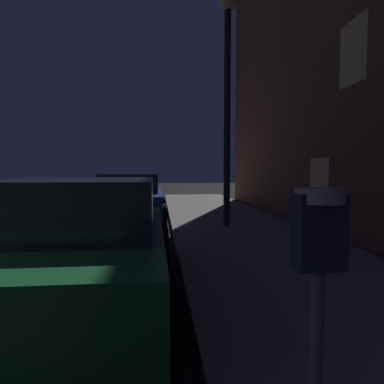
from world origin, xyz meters
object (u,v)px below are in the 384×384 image
(car_green, at_px, (83,244))
(car_blue, at_px, (131,198))
(parking_meter, at_px, (318,267))
(street_lamp, at_px, (227,74))

(car_green, distance_m, car_blue, 6.41)
(parking_meter, xyz_separation_m, car_green, (-1.47, 2.60, -0.43))
(car_green, height_order, car_blue, same)
(car_green, relative_size, car_blue, 0.97)
(parking_meter, bearing_deg, street_lamp, 81.74)
(parking_meter, bearing_deg, car_green, 119.54)
(car_blue, relative_size, street_lamp, 0.74)
(parking_meter, relative_size, car_blue, 0.31)
(parking_meter, height_order, car_blue, parking_meter)
(street_lamp, bearing_deg, car_green, -119.15)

